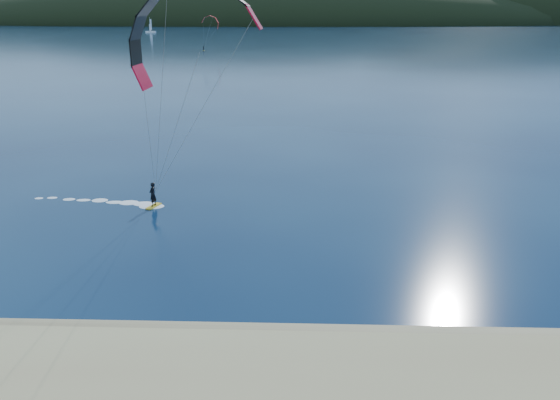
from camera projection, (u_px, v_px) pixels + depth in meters
name	position (u px, v px, depth m)	size (l,w,h in m)	color
wet_sand	(225.00, 337.00, 25.45)	(220.00, 2.50, 0.10)	#8B7851
headland	(297.00, 24.00, 725.12)	(1200.00, 310.00, 140.00)	black
kitesurfer_near	(196.00, 59.00, 32.62)	(20.48, 9.74, 15.93)	gold
kitesurfer_far	(210.00, 25.00, 210.10)	(7.66, 5.67, 12.70)	gold
sailboat	(151.00, 31.00, 408.47)	(8.05, 5.01, 11.21)	white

